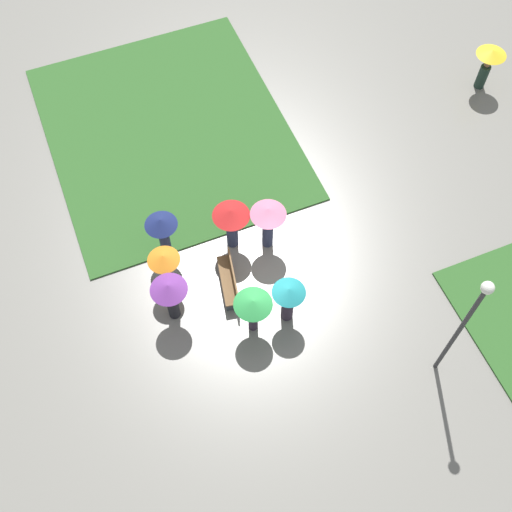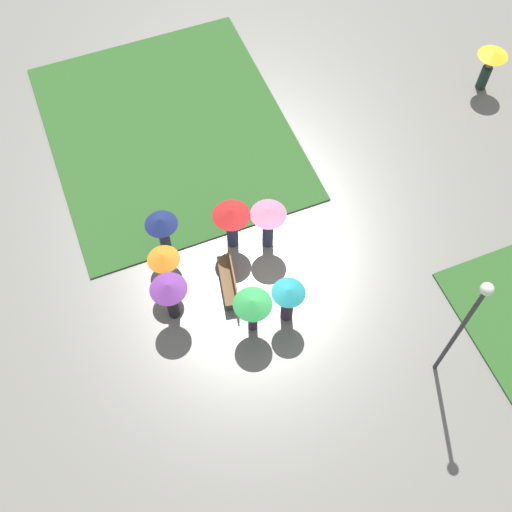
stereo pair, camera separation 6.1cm
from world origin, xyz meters
name	(u,v)px [view 1 (the left image)]	position (x,y,z in m)	size (l,w,h in m)	color
ground_plane	(265,294)	(0.00, 0.00, 0.00)	(90.00, 90.00, 0.00)	slate
lawn_patch_near	(168,131)	(-7.43, -0.77, 0.03)	(9.87, 8.32, 0.06)	#2D5B26
park_bench	(230,279)	(-0.66, -0.91, 0.47)	(1.81, 0.75, 0.90)	brown
lamp_post	(466,320)	(4.04, 3.70, 3.20)	(0.32, 0.32, 5.08)	#2D2D30
crowd_person_pink	(268,218)	(-1.70, 0.77, 1.45)	(1.12, 1.12, 1.94)	#282D47
crowd_person_red	(231,219)	(-2.13, -0.28, 1.38)	(1.17, 1.17, 1.86)	#282D47
crowd_person_green	(253,307)	(0.88, -0.76, 1.37)	(1.12, 1.12, 1.74)	#2D2333
crowd_person_purple	(170,293)	(-0.40, -2.82, 1.38)	(1.09, 1.09, 1.88)	black
crowd_person_teal	(288,298)	(0.92, 0.31, 1.19)	(0.99, 0.99, 1.75)	#2D2333
crowd_person_navy	(162,229)	(-2.55, -2.36, 1.40)	(1.01, 1.01, 1.93)	#282D47
crowd_person_orange	(165,266)	(-1.44, -2.65, 1.19)	(0.97, 0.97, 1.76)	slate
lone_walker_far_path	(488,61)	(-5.18, 10.92, 1.22)	(1.09, 1.09, 1.75)	#1E3328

